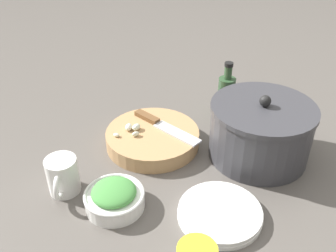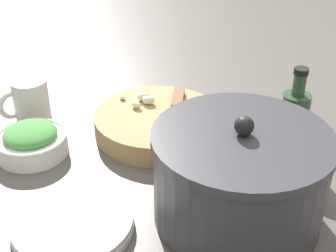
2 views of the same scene
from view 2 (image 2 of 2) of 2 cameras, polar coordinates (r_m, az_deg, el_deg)
ground_plane at (r=0.88m, az=-1.33°, el=-3.05°), size 5.00×5.00×0.00m
cutting_board at (r=0.92m, az=-1.26°, el=0.39°), size 0.25×0.25×0.04m
chef_knife at (r=0.91m, az=0.91°, el=1.60°), size 0.11×0.21×0.01m
garlic_cloves at (r=0.95m, az=-3.18°, el=3.28°), size 0.07×0.07×0.02m
herb_bowl at (r=0.89m, az=-16.32°, el=-1.76°), size 0.13×0.13×0.06m
coffee_mug at (r=1.00m, az=-16.49°, el=3.00°), size 0.10×0.07×0.09m
plate_stack at (r=0.72m, az=-11.51°, el=-11.58°), size 0.18×0.18×0.02m
oil_bottle at (r=0.85m, az=15.00°, el=0.31°), size 0.05×0.05×0.18m
stock_pot at (r=0.70m, az=8.67°, el=-6.15°), size 0.26×0.26×0.18m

